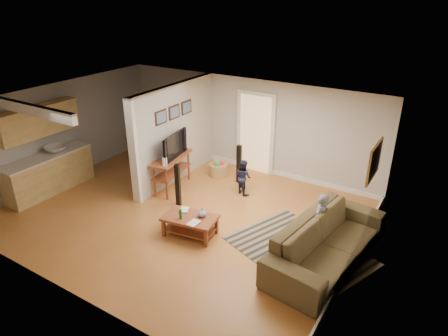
{
  "coord_description": "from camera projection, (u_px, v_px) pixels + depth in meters",
  "views": [
    {
      "loc": [
        4.86,
        -6.07,
        4.64
      ],
      "look_at": [
        0.79,
        0.54,
        1.1
      ],
      "focal_mm": 32.0,
      "sensor_mm": 36.0,
      "label": 1
    }
  ],
  "objects": [
    {
      "name": "ground",
      "position": [
        182.0,
        213.0,
        8.95
      ],
      "size": [
        7.5,
        7.5,
        0.0
      ],
      "primitive_type": "plane",
      "color": "#985F26",
      "rests_on": "ground"
    },
    {
      "name": "room_shell",
      "position": [
        153.0,
        138.0,
        9.18
      ],
      "size": [
        7.54,
        6.02,
        2.52
      ],
      "color": "beige",
      "rests_on": "ground"
    },
    {
      "name": "area_rug",
      "position": [
        299.0,
        250.0,
        7.68
      ],
      "size": [
        3.0,
        2.61,
        0.01
      ],
      "primitive_type": "cube",
      "rotation": [
        0.0,
        0.0,
        -0.37
      ],
      "color": "black",
      "rests_on": "ground"
    },
    {
      "name": "sofa",
      "position": [
        325.0,
        261.0,
        7.4
      ],
      "size": [
        1.51,
        3.01,
        0.84
      ],
      "primitive_type": "imported",
      "rotation": [
        0.0,
        0.0,
        1.44
      ],
      "color": "#423921",
      "rests_on": "ground"
    },
    {
      "name": "coffee_table",
      "position": [
        191.0,
        221.0,
        8.06
      ],
      "size": [
        1.16,
        0.78,
        0.64
      ],
      "rotation": [
        0.0,
        0.0,
        0.15
      ],
      "color": "maroon",
      "rests_on": "ground"
    },
    {
      "name": "tv_console",
      "position": [
        172.0,
        160.0,
        9.76
      ],
      "size": [
        0.73,
        1.41,
        1.16
      ],
      "rotation": [
        0.0,
        0.0,
        0.17
      ],
      "color": "maroon",
      "rests_on": "ground"
    },
    {
      "name": "speaker_left",
      "position": [
        178.0,
        185.0,
        9.06
      ],
      "size": [
        0.13,
        0.13,
        1.04
      ],
      "primitive_type": "cube",
      "rotation": [
        0.0,
        0.0,
        0.27
      ],
      "color": "black",
      "rests_on": "ground"
    },
    {
      "name": "speaker_right",
      "position": [
        239.0,
        164.0,
        10.18
      ],
      "size": [
        0.11,
        0.11,
        1.02
      ],
      "primitive_type": "cube",
      "rotation": [
        0.0,
        0.0,
        -0.06
      ],
      "color": "black",
      "rests_on": "ground"
    },
    {
      "name": "toy_basket",
      "position": [
        218.0,
        169.0,
        10.68
      ],
      "size": [
        0.51,
        0.51,
        0.46
      ],
      "color": "olive",
      "rests_on": "ground"
    },
    {
      "name": "child",
      "position": [
        316.0,
        246.0,
        7.83
      ],
      "size": [
        0.3,
        0.43,
        1.14
      ],
      "primitive_type": "imported",
      "rotation": [
        0.0,
        0.0,
        -1.64
      ],
      "color": "gray",
      "rests_on": "ground"
    },
    {
      "name": "toddler",
      "position": [
        243.0,
        193.0,
        9.83
      ],
      "size": [
        0.53,
        0.48,
        0.88
      ],
      "primitive_type": "imported",
      "rotation": [
        0.0,
        0.0,
        2.7
      ],
      "color": "#1B2039",
      "rests_on": "ground"
    }
  ]
}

